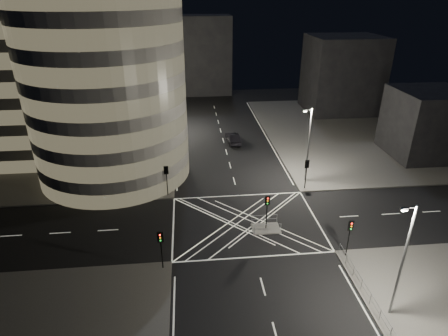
{
  "coord_description": "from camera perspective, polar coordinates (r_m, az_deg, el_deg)",
  "views": [
    {
      "loc": [
        -5.9,
        -34.51,
        23.56
      ],
      "look_at": [
        -1.6,
        7.96,
        3.0
      ],
      "focal_mm": 30.0,
      "sensor_mm": 36.0,
      "label": 1
    }
  ],
  "objects": [
    {
      "name": "office_tower_curved",
      "position": [
        56.34,
        -21.49,
        12.84
      ],
      "size": [
        30.0,
        29.0,
        27.2
      ],
      "color": "gray",
      "rests_on": "sidewalk_far_left"
    },
    {
      "name": "sidewalk_far_right",
      "position": [
        74.52,
        22.61,
        5.33
      ],
      "size": [
        42.0,
        42.0,
        0.15
      ],
      "primitive_type": "cube",
      "color": "#595753",
      "rests_on": "ground"
    },
    {
      "name": "traffic_signal_nl",
      "position": [
        34.68,
        -9.61,
        -11.25
      ],
      "size": [
        0.55,
        0.22,
        4.0
      ],
      "color": "black",
      "rests_on": "sidewalk_near_left"
    },
    {
      "name": "traffic_signal_fl",
      "position": [
        46.27,
        -8.76,
        -1.1
      ],
      "size": [
        0.55,
        0.22,
        4.0
      ],
      "color": "black",
      "rests_on": "sidewalk_far_left"
    },
    {
      "name": "ground",
      "position": [
        42.2,
        3.29,
        -8.27
      ],
      "size": [
        120.0,
        120.0,
        0.0
      ],
      "primitive_type": "plane",
      "color": "black",
      "rests_on": "ground"
    },
    {
      "name": "street_lamp_left_far",
      "position": [
        67.07,
        -8.72,
        9.84
      ],
      "size": [
        1.25,
        0.25,
        10.0
      ],
      "color": "slate",
      "rests_on": "sidewalk_far_left"
    },
    {
      "name": "building_right_far",
      "position": [
        82.6,
        17.56,
        13.46
      ],
      "size": [
        14.0,
        12.0,
        15.0
      ],
      "primitive_type": "cube",
      "color": "black",
      "rests_on": "sidewalk_far_right"
    },
    {
      "name": "tree_b",
      "position": [
        53.15,
        -10.4,
        4.61
      ],
      "size": [
        4.73,
        4.73,
        7.37
      ],
      "color": "black",
      "rests_on": "sidewalk_far_left"
    },
    {
      "name": "street_lamp_left_near",
      "position": [
        50.0,
        -9.47,
        4.23
      ],
      "size": [
        1.25,
        0.25,
        10.0
      ],
      "color": "slate",
      "rests_on": "sidewalk_far_left"
    },
    {
      "name": "central_island",
      "position": [
        41.27,
        6.39,
        -9.15
      ],
      "size": [
        3.0,
        2.0,
        0.15
      ],
      "primitive_type": "cube",
      "color": "slate",
      "rests_on": "ground"
    },
    {
      "name": "traffic_signal_island",
      "position": [
        39.73,
        6.59,
        -5.78
      ],
      "size": [
        0.55,
        0.22,
        4.0
      ],
      "color": "black",
      "rests_on": "central_island"
    },
    {
      "name": "traffic_signal_fr",
      "position": [
        48.46,
        12.47,
        -0.14
      ],
      "size": [
        0.55,
        0.22,
        4.0
      ],
      "color": "black",
      "rests_on": "sidewalk_far_right"
    },
    {
      "name": "tree_a",
      "position": [
        47.81,
        -10.8,
        1.45
      ],
      "size": [
        4.57,
        4.57,
        6.76
      ],
      "color": "black",
      "rests_on": "sidewalk_far_left"
    },
    {
      "name": "street_lamp_right_far",
      "position": [
        49.53,
        12.71,
        3.73
      ],
      "size": [
        1.25,
        0.25,
        10.0
      ],
      "color": "slate",
      "rests_on": "sidewalk_far_right"
    },
    {
      "name": "sedan",
      "position": [
        62.93,
        1.37,
        4.55
      ],
      "size": [
        2.21,
        5.26,
        1.69
      ],
      "primitive_type": "imported",
      "rotation": [
        0.0,
        0.0,
        3.23
      ],
      "color": "black",
      "rests_on": "ground"
    },
    {
      "name": "tree_e",
      "position": [
        70.33,
        -9.44,
        9.54
      ],
      "size": [
        4.29,
        4.29,
        6.69
      ],
      "color": "black",
      "rests_on": "sidewalk_far_left"
    },
    {
      "name": "building_far_end",
      "position": [
        93.67,
        -4.75,
        16.69
      ],
      "size": [
        18.0,
        8.0,
        18.0
      ],
      "primitive_type": "cube",
      "color": "black",
      "rests_on": "ground"
    },
    {
      "name": "tree_c",
      "position": [
        58.67,
        -10.05,
        7.01
      ],
      "size": [
        4.39,
        4.39,
        7.51
      ],
      "color": "black",
      "rests_on": "sidewalk_far_left"
    },
    {
      "name": "railing_island_north",
      "position": [
        41.65,
        6.18,
        -7.74
      ],
      "size": [
        2.8,
        0.06,
        1.1
      ],
      "primitive_type": "cube",
      "color": "slate",
      "rests_on": "central_island"
    },
    {
      "name": "traffic_signal_nr",
      "position": [
        37.55,
        18.62,
        -9.18
      ],
      "size": [
        0.55,
        0.22,
        4.0
      ],
      "color": "black",
      "rests_on": "sidewalk_near_right"
    },
    {
      "name": "office_block_rear",
      "position": [
        79.16,
        -18.12,
        15.5
      ],
      "size": [
        24.0,
        16.0,
        22.0
      ],
      "primitive_type": "cube",
      "color": "gray",
      "rests_on": "sidewalk_far_left"
    },
    {
      "name": "sidewalk_far_left",
      "position": [
        69.77,
        -24.77,
        3.61
      ],
      "size": [
        42.0,
        42.0,
        0.15
      ],
      "primitive_type": "cube",
      "color": "#595753",
      "rests_on": "ground"
    },
    {
      "name": "tree_d",
      "position": [
        64.45,
        -9.73,
        8.48
      ],
      "size": [
        4.84,
        4.84,
        7.5
      ],
      "color": "black",
      "rests_on": "sidewalk_far_left"
    },
    {
      "name": "street_lamp_right_near",
      "position": [
        31.31,
        25.55,
        -12.37
      ],
      "size": [
        1.25,
        0.25,
        10.0
      ],
      "color": "slate",
      "rests_on": "sidewalk_near_right"
    },
    {
      "name": "railing_island_south",
      "position": [
        40.2,
        6.69,
        -9.14
      ],
      "size": [
        2.8,
        0.06,
        1.1
      ],
      "primitive_type": "cube",
      "color": "slate",
      "rests_on": "central_island"
    },
    {
      "name": "railing_near_right",
      "position": [
        34.99,
        20.81,
        -17.16
      ],
      "size": [
        0.06,
        11.7,
        1.1
      ],
      "primitive_type": "cube",
      "color": "slate",
      "rests_on": "sidewalk_near_right"
    },
    {
      "name": "building_right_near",
      "position": [
        64.64,
        28.46,
        6.03
      ],
      "size": [
        10.0,
        10.0,
        10.0
      ],
      "primitive_type": "cube",
      "color": "black",
      "rests_on": "sidewalk_far_right"
    }
  ]
}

